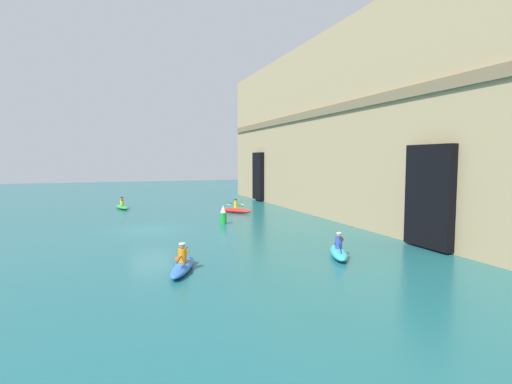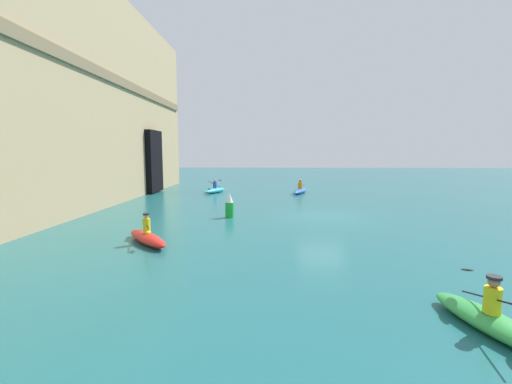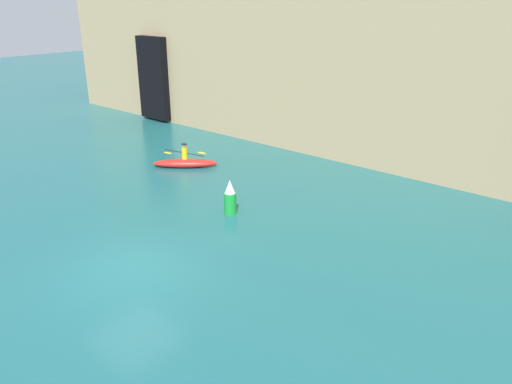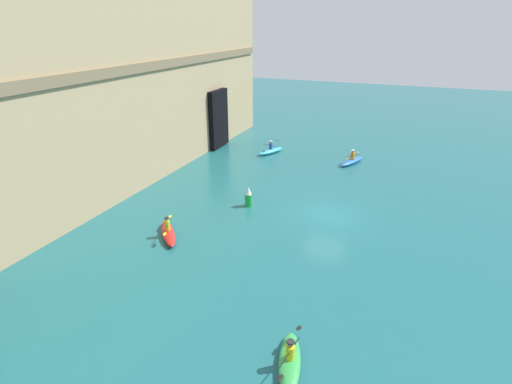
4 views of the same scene
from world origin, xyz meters
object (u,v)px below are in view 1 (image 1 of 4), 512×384
Objects in this scene: kayak_red at (236,210)px; marker_buoy at (223,215)px; kayak_cyan at (339,252)px; kayak_green at (122,207)px; kayak_blue at (183,266)px.

marker_buoy is (5.47, -2.59, 0.38)m from kayak_red.
kayak_cyan is 1.04× the size of kayak_green.
kayak_blue is 1.11× the size of kayak_green.
kayak_green is 1.05× the size of kayak_red.
marker_buoy reaches higher than kayak_blue.
kayak_cyan reaches higher than kayak_green.
marker_buoy is at bearing -142.22° from kayak_cyan.
kayak_blue is 12.22m from marker_buoy.
marker_buoy is (11.68, 6.64, 0.39)m from kayak_green.
kayak_red is at bearing 177.85° from kayak_blue.
marker_buoy is at bearing 113.31° from kayak_red.
kayak_blue is 7.44m from kayak_cyan.
kayak_blue is at bearing 114.79° from kayak_red.
marker_buoy is (-11.23, 4.80, 0.38)m from kayak_blue.
kayak_cyan is (0.04, 7.44, 0.00)m from kayak_blue.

